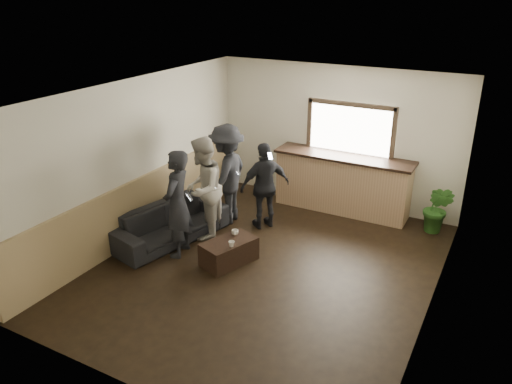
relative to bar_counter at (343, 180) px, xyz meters
The scene contains 12 objects.
ground 2.79m from the bar_counter, 96.35° to the right, with size 5.00×6.00×0.01m, color black.
room_shell 3.00m from the bar_counter, 111.04° to the right, with size 5.01×6.01×2.80m.
bar_counter is the anchor object (origin of this frame).
sofa 3.48m from the bar_counter, 130.14° to the right, with size 2.13×0.83×0.62m, color black.
coffee_table 3.02m from the bar_counter, 107.64° to the right, with size 0.49×0.88×0.39m, color black.
cup_a 2.78m from the bar_counter, 109.44° to the right, with size 0.11×0.11×0.09m, color silver.
cup_b 3.08m from the bar_counter, 104.47° to the right, with size 0.10×0.10×0.09m, color silver.
potted_plant 1.86m from the bar_counter, ahead, with size 0.51×0.41×0.93m, color #2D6623.
person_a 3.48m from the bar_counter, 120.87° to the right, with size 0.57×0.74×1.81m.
person_b 2.88m from the bar_counter, 128.52° to the right, with size 0.91×1.05×1.83m.
person_c 2.33m from the bar_counter, 138.89° to the right, with size 0.84×1.29×1.89m.
person_d 1.72m from the bar_counter, 125.84° to the right, with size 0.91×0.99×1.62m.
Camera 1 is at (3.14, -6.17, 4.19)m, focal length 35.00 mm.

